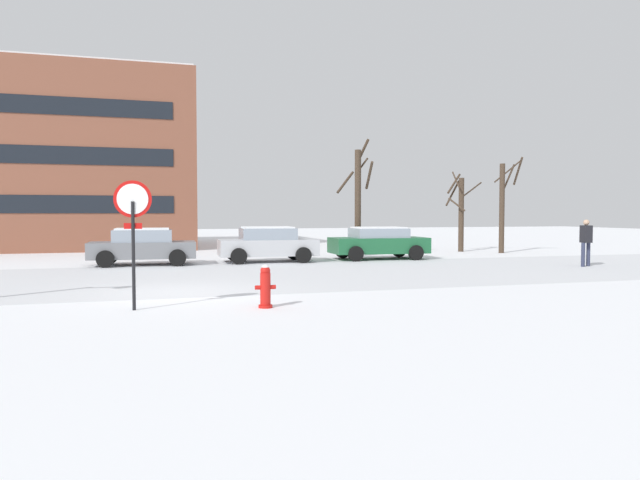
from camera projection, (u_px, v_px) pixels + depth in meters
The scene contains 12 objects.
ground_plane at pixel (177, 293), 14.94m from camera, with size 120.00×120.00×0.00m, color white.
road_surface at pixel (170, 278), 18.32m from camera, with size 80.00×9.07×0.00m.
stop_sign at pixel (133, 219), 12.18m from camera, with size 0.76×0.14×2.67m.
fire_hydrant at pixel (265, 286), 12.60m from camera, with size 0.44×0.30×0.92m.
parked_car_gray at pixel (143, 246), 22.93m from camera, with size 4.02×2.10×1.42m.
parked_car_silver at pixel (268, 244), 24.40m from camera, with size 4.03×2.19×1.44m.
parked_car_green at pixel (378, 242), 25.87m from camera, with size 4.19×2.25×1.40m.
pedestrian_crossing at pixel (586, 239), 22.31m from camera, with size 0.50×0.43×1.76m.
tree_far_left at pixel (503, 204), 29.78m from camera, with size 1.17×2.01×4.72m.
tree_far_mid at pixel (460, 211), 30.95m from camera, with size 1.67×1.56×4.16m.
tree_far_right at pixel (358, 198), 27.58m from camera, with size 1.69×1.68×5.41m.
building_far_left at pixel (84, 163), 35.27m from camera, with size 12.16×11.38×9.86m.
Camera 1 is at (-0.81, -15.27, 2.00)m, focal length 33.52 mm.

